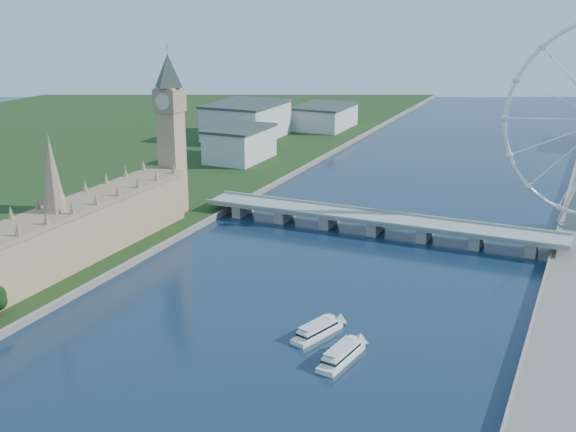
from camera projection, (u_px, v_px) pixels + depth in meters
The scene contains 6 objects.
parliament_range at pixel (58, 239), 365.67m from camera, with size 24.00×200.00×70.00m.
big_ben at pixel (170, 114), 445.73m from camera, with size 20.02×20.02×110.00m.
westminster_bridge at pixel (376, 222), 433.03m from camera, with size 220.00×22.00×9.50m.
city_skyline at pixel (506, 135), 641.81m from camera, with size 505.00×280.00×32.00m.
tour_boat_near at pixel (317, 336), 303.58m from camera, with size 7.52×29.46×6.51m, color silver, non-canonical shape.
tour_boat_far at pixel (341, 361), 282.93m from camera, with size 7.82×30.58×6.76m, color white, non-canonical shape.
Camera 1 is at (119.11, -98.61, 138.00)m, focal length 45.00 mm.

